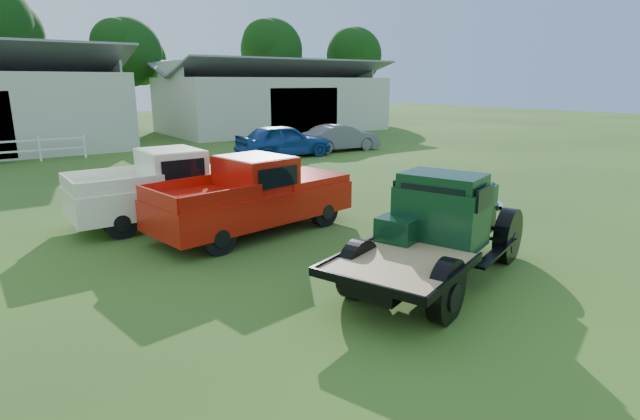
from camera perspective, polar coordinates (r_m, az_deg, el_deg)
ground at (r=10.01m, az=3.06°, el=-7.41°), size 120.00×120.00×0.00m
shed_right at (r=39.58m, az=-5.39°, el=12.78°), size 16.80×9.20×5.20m
tree_c at (r=41.69m, az=-20.97°, el=14.62°), size 5.40×5.40×9.00m
tree_d at (r=47.65m, az=-5.51°, el=15.94°), size 6.00×6.00×10.00m
tree_e at (r=50.53m, az=3.88°, el=15.60°), size 5.70×5.70×9.50m
vintage_flatbed at (r=9.73m, az=13.35°, el=-2.00°), size 5.61×3.67×2.07m
red_pickup at (r=12.60m, az=-7.71°, el=1.76°), size 5.64×2.88×1.96m
white_pickup at (r=14.15m, az=-16.88°, el=2.60°), size 5.30×2.13×1.93m
misc_car_blue at (r=25.55m, az=-4.17°, el=7.93°), size 5.02×2.37×1.66m
misc_car_grey at (r=27.80m, az=2.38°, el=8.25°), size 4.46×1.80×1.44m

